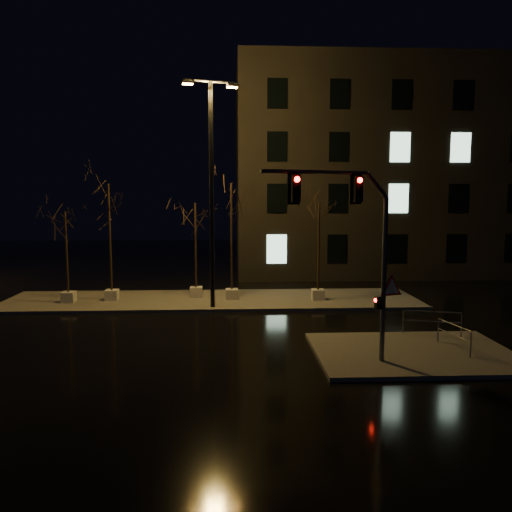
{
  "coord_description": "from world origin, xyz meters",
  "views": [
    {
      "loc": [
        1.07,
        -20.41,
        5.58
      ],
      "look_at": [
        2.21,
        3.11,
        2.8
      ],
      "focal_mm": 35.0,
      "sensor_mm": 36.0,
      "label": 1
    }
  ],
  "objects": [
    {
      "name": "streetlight_main",
      "position": [
        0.09,
        4.07,
        6.46
      ],
      "size": [
        2.7,
        1.07,
        10.95
      ],
      "rotation": [
        0.0,
        0.0,
        0.29
      ],
      "color": "black",
      "rests_on": "median"
    },
    {
      "name": "tree_2",
      "position": [
        -0.9,
        6.58,
        4.14
      ],
      "size": [
        1.8,
        1.8,
        5.26
      ],
      "color": "#ADA9A1",
      "rests_on": "median"
    },
    {
      "name": "tree_3",
      "position": [
        1.05,
        5.9,
        4.95
      ],
      "size": [
        1.8,
        1.8,
        6.33
      ],
      "color": "#ADA9A1",
      "rests_on": "median"
    },
    {
      "name": "tree_0",
      "position": [
        -7.44,
        5.51,
        3.79
      ],
      "size": [
        1.8,
        1.8,
        4.8
      ],
      "color": "#ADA9A1",
      "rests_on": "median"
    },
    {
      "name": "guard_rail_a",
      "position": [
        8.96,
        -1.5,
        0.78
      ],
      "size": [
        2.16,
        0.65,
        0.97
      ],
      "rotation": [
        0.0,
        0.0,
        -0.28
      ],
      "color": "#5A5D62",
      "rests_on": "sidewalk_corner"
    },
    {
      "name": "sidewalk_corner",
      "position": [
        7.5,
        -3.5,
        0.07
      ],
      "size": [
        7.0,
        5.0,
        0.15
      ],
      "primitive_type": "cube",
      "color": "#4F4D47",
      "rests_on": "ground"
    },
    {
      "name": "tree_4",
      "position": [
        5.64,
        5.55,
        4.17
      ],
      "size": [
        1.8,
        1.8,
        5.29
      ],
      "color": "#ADA9A1",
      "rests_on": "median"
    },
    {
      "name": "ground",
      "position": [
        0.0,
        0.0,
        0.0
      ],
      "size": [
        90.0,
        90.0,
        0.0
      ],
      "primitive_type": "plane",
      "color": "black",
      "rests_on": "ground"
    },
    {
      "name": "traffic_signal_mast",
      "position": [
        5.09,
        -4.81,
        4.25
      ],
      "size": [
        4.88,
        1.67,
        6.25
      ],
      "rotation": [
        0.0,
        0.0,
        0.33
      ],
      "color": "#5A5D62",
      "rests_on": "sidewalk_corner"
    },
    {
      "name": "building",
      "position": [
        14.0,
        18.0,
        7.5
      ],
      "size": [
        25.0,
        12.0,
        15.0
      ],
      "primitive_type": "cube",
      "color": "black",
      "rests_on": "ground"
    },
    {
      "name": "median",
      "position": [
        0.0,
        6.0,
        0.07
      ],
      "size": [
        22.0,
        5.0,
        0.15
      ],
      "primitive_type": "cube",
      "color": "#4F4D47",
      "rests_on": "ground"
    },
    {
      "name": "tree_1",
      "position": [
        -5.32,
        5.97,
        4.92
      ],
      "size": [
        1.8,
        1.8,
        6.29
      ],
      "color": "#ADA9A1",
      "rests_on": "median"
    },
    {
      "name": "guard_rail_b",
      "position": [
        9.02,
        -3.33,
        0.74
      ],
      "size": [
        0.41,
        1.88,
        0.91
      ],
      "rotation": [
        0.0,
        0.0,
        1.77
      ],
      "color": "#5A5D62",
      "rests_on": "sidewalk_corner"
    }
  ]
}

